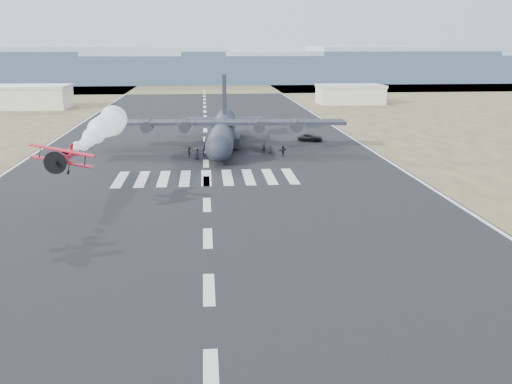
{
  "coord_description": "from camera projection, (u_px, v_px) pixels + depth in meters",
  "views": [
    {
      "loc": [
        -0.02,
        -28.92,
        18.41
      ],
      "look_at": [
        4.93,
        26.14,
        4.0
      ],
      "focal_mm": 40.0,
      "sensor_mm": 36.0,
      "label": 1
    }
  ],
  "objects": [
    {
      "name": "crew_h",
      "position": [
        223.0,
        151.0,
        95.75
      ],
      "size": [
        0.66,
        0.93,
        1.77
      ],
      "primitive_type": "imported",
      "rotation": [
        0.0,
        0.0,
        1.41
      ],
      "color": "black",
      "rests_on": "ground"
    },
    {
      "name": "ridge_seg_d",
      "position": [
        204.0,
        69.0,
        281.47
      ],
      "size": [
        150.0,
        50.0,
        13.0
      ],
      "primitive_type": "cube",
      "color": "#8CA0B2",
      "rests_on": "ground"
    },
    {
      "name": "ridge_seg_e",
      "position": [
        333.0,
        66.0,
        286.85
      ],
      "size": [
        150.0,
        50.0,
        15.0
      ],
      "primitive_type": "cube",
      "color": "#8CA0B2",
      "rests_on": "ground"
    },
    {
      "name": "smoke_trail",
      "position": [
        107.0,
        125.0,
        83.96
      ],
      "size": [
        4.24,
        28.57,
        4.24
      ],
      "rotation": [
        0.0,
        0.0,
        -0.03
      ],
      "color": "white"
    },
    {
      "name": "crew_g",
      "position": [
        270.0,
        151.0,
        96.84
      ],
      "size": [
        0.76,
        0.71,
        1.64
      ],
      "primitive_type": "imported",
      "rotation": [
        0.0,
        0.0,
        3.6
      ],
      "color": "black",
      "rests_on": "ground"
    },
    {
      "name": "crew_d",
      "position": [
        227.0,
        149.0,
        97.51
      ],
      "size": [
        0.75,
        1.12,
        1.75
      ],
      "primitive_type": "imported",
      "rotation": [
        0.0,
        0.0,
        1.33
      ],
      "color": "black",
      "rests_on": "ground"
    },
    {
      "name": "ridge_seg_f",
      "position": [
        458.0,
        64.0,
        292.23
      ],
      "size": [
        150.0,
        50.0,
        17.0
      ],
      "primitive_type": "cube",
      "color": "#8CA0B2",
      "rests_on": "ground"
    },
    {
      "name": "support_vehicle",
      "position": [
        310.0,
        137.0,
        111.24
      ],
      "size": [
        5.48,
        4.18,
        1.38
      ],
      "primitive_type": "imported",
      "rotation": [
        0.0,
        0.0,
        1.13
      ],
      "color": "black",
      "rests_on": "ground"
    },
    {
      "name": "ridge_seg_c",
      "position": [
        69.0,
        65.0,
        275.33
      ],
      "size": [
        150.0,
        50.0,
        17.0
      ],
      "primitive_type": "cube",
      "color": "#8CA0B2",
      "rests_on": "ground"
    },
    {
      "name": "crew_b",
      "position": [
        205.0,
        150.0,
        96.52
      ],
      "size": [
        0.61,
        0.94,
        1.88
      ],
      "primitive_type": "imported",
      "rotation": [
        0.0,
        0.0,
        1.62
      ],
      "color": "black",
      "rests_on": "ground"
    },
    {
      "name": "ground",
      "position": [
        211.0,
        376.0,
        32.52
      ],
      "size": [
        500.0,
        500.0,
        0.0
      ],
      "primitive_type": "plane",
      "color": "black",
      "rests_on": "ground"
    },
    {
      "name": "crew_e",
      "position": [
        197.0,
        154.0,
        93.38
      ],
      "size": [
        1.04,
        1.04,
        1.86
      ],
      "primitive_type": "imported",
      "rotation": [
        0.0,
        0.0,
        2.36
      ],
      "color": "black",
      "rests_on": "ground"
    },
    {
      "name": "transport_aircraft",
      "position": [
        223.0,
        130.0,
        103.44
      ],
      "size": [
        43.81,
        36.04,
        12.64
      ],
      "rotation": [
        0.0,
        0.0,
        -0.07
      ],
      "color": "black",
      "rests_on": "ground"
    },
    {
      "name": "crew_c",
      "position": [
        189.0,
        152.0,
        94.79
      ],
      "size": [
        1.07,
        1.29,
        1.82
      ],
      "primitive_type": "imported",
      "rotation": [
        0.0,
        0.0,
        2.1
      ],
      "color": "black",
      "rests_on": "ground"
    },
    {
      "name": "hangar_right",
      "position": [
        350.0,
        94.0,
        180.32
      ],
      "size": [
        20.5,
        12.5,
        5.9
      ],
      "color": "beige",
      "rests_on": "ground"
    },
    {
      "name": "aerobatic_biplane",
      "position": [
        63.0,
        157.0,
        61.03
      ],
      "size": [
        6.67,
        6.03,
        3.17
      ],
      "rotation": [
        0.0,
        0.19,
        -0.03
      ],
      "color": "red"
    },
    {
      "name": "crew_a",
      "position": [
        264.0,
        147.0,
        99.12
      ],
      "size": [
        0.81,
        0.73,
        1.85
      ],
      "primitive_type": "imported",
      "rotation": [
        0.0,
        0.0,
        3.44
      ],
      "color": "black",
      "rests_on": "ground"
    },
    {
      "name": "runway_markings",
      "position": [
        206.0,
        163.0,
        90.35
      ],
      "size": [
        60.0,
        260.0,
        0.01
      ],
      "primitive_type": null,
      "color": "silver",
      "rests_on": "ground"
    },
    {
      "name": "scrub_far",
      "position": [
        204.0,
        86.0,
        254.19
      ],
      "size": [
        500.0,
        80.0,
        0.0
      ],
      "primitive_type": "cube",
      "color": "brown",
      "rests_on": "ground"
    },
    {
      "name": "crew_f",
      "position": [
        283.0,
        151.0,
        95.94
      ],
      "size": [
        1.76,
        1.35,
        1.85
      ],
      "primitive_type": "imported",
      "rotation": [
        0.0,
        0.0,
        3.67
      ],
      "color": "black",
      "rests_on": "ground"
    },
    {
      "name": "hangar_left",
      "position": [
        26.0,
        97.0,
        166.9
      ],
      "size": [
        24.5,
        14.5,
        6.7
      ],
      "color": "beige",
      "rests_on": "ground"
    }
  ]
}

